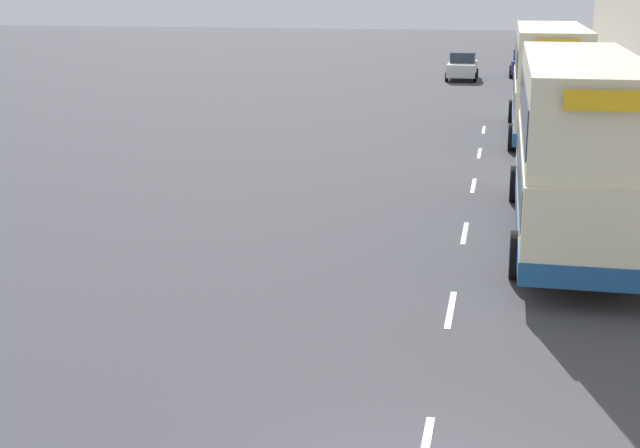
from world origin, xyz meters
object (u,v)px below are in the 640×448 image
(double_decker_bus_ahead, at_px, (548,79))
(car_2, at_px, (462,66))
(car_0, at_px, (525,63))
(double_decker_bus_near, at_px, (577,144))
(car_1, at_px, (540,77))

(double_decker_bus_ahead, distance_m, car_2, 21.72)
(car_0, xyz_separation_m, car_2, (-3.90, -2.85, -0.03))
(double_decker_bus_near, height_order, double_decker_bus_ahead, same)
(car_0, bearing_deg, double_decker_bus_ahead, -88.99)
(car_1, bearing_deg, double_decker_bus_near, -90.39)
(double_decker_bus_ahead, xyz_separation_m, car_1, (0.28, 15.57, -1.46))
(double_decker_bus_near, height_order, car_0, double_decker_bus_near)
(car_1, bearing_deg, car_0, 94.71)
(double_decker_bus_ahead, distance_m, car_1, 15.64)
(car_1, bearing_deg, car_2, 129.08)
(car_0, bearing_deg, car_1, -85.29)
(car_0, xyz_separation_m, car_1, (0.70, -8.52, -0.05))
(double_decker_bus_near, xyz_separation_m, car_2, (-4.40, 35.97, -1.43))
(car_2, bearing_deg, car_1, 129.08)
(double_decker_bus_near, relative_size, car_2, 2.47)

